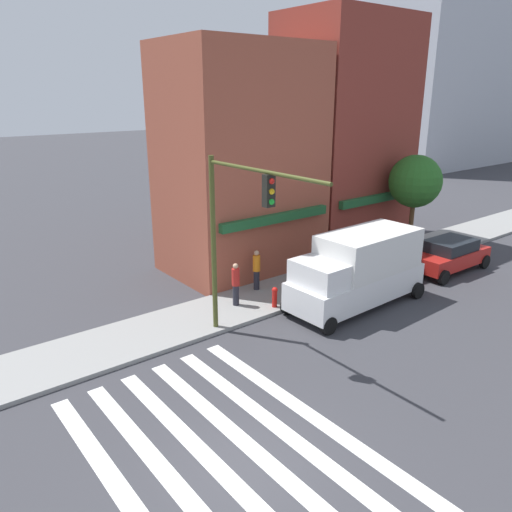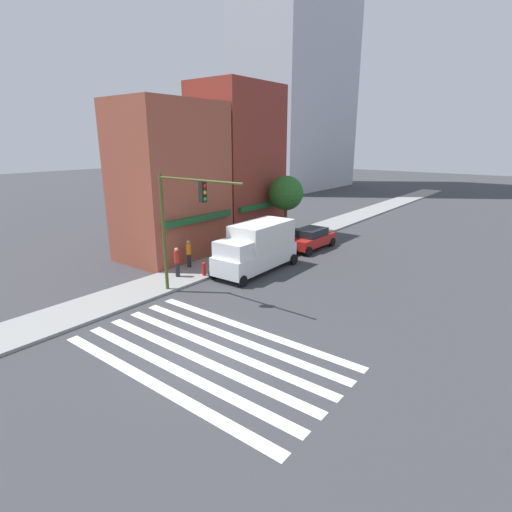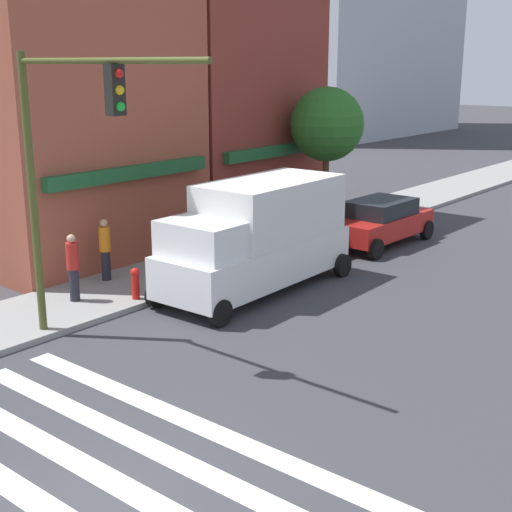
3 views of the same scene
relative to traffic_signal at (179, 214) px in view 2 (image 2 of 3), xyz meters
name	(u,v)px [view 2 (image 2 of 3)]	position (x,y,z in m)	size (l,w,h in m)	color
ground_plane	(208,353)	(-3.42, -5.10, -4.40)	(200.00, 200.00, 0.00)	#38383D
sidewalk_left	(100,305)	(-3.42, 2.40, -4.33)	(120.00, 3.00, 0.15)	gray
crosswalk_stripes	(208,353)	(-3.42, -5.10, -4.40)	(5.66, 10.80, 0.01)	silver
storefront_row	(209,172)	(8.70, 6.39, 1.29)	(14.01, 5.30, 12.22)	#9E4C38
traffic_signal	(179,214)	(0.00, 0.00, 0.00)	(0.32, 5.53, 6.37)	#474C1E
box_truck_white	(257,247)	(5.81, -0.40, -2.81)	(6.25, 2.42, 3.04)	white
sedan_red	(311,238)	(12.50, -0.40, -3.56)	(4.44, 2.02, 1.59)	#B21E19
pedestrian_orange_vest	(189,253)	(3.42, 3.22, -3.33)	(0.32, 0.32, 1.77)	#23232D
pedestrian_green_top	(253,235)	(9.89, 3.11, -3.33)	(0.32, 0.32, 1.77)	#23232D
pedestrian_red_jacket	(177,262)	(1.73, 2.41, -3.33)	(0.32, 0.32, 1.77)	#23232D
fire_hydrant	(204,268)	(2.83, 1.30, -3.79)	(0.24, 0.24, 0.84)	red
street_tree	(286,193)	(13.22, 2.40, -0.46)	(2.72, 2.72, 5.17)	brown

